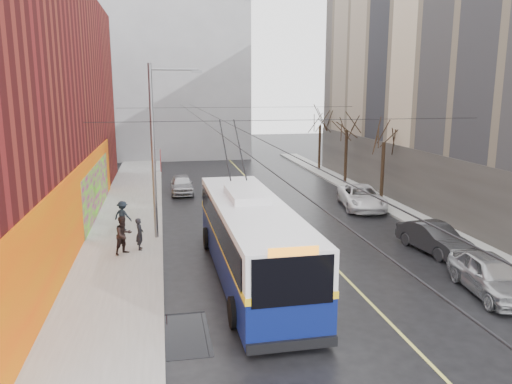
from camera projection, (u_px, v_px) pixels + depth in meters
ground at (336, 312)px, 17.69m from camera, size 140.00×140.00×0.00m
sidewalk_left at (126, 230)px, 27.75m from camera, size 4.00×60.00×0.15m
sidewalk_right at (408, 215)px, 30.86m from camera, size 2.00×60.00×0.15m
lane_line at (283, 214)px, 31.43m from camera, size 0.12×50.00×0.01m
building_far at (158, 78)px, 58.04m from camera, size 20.50×12.10×18.00m
streetlight_pole at (156, 148)px, 25.20m from camera, size 2.65×0.60×9.00m
catenary_wires at (216, 114)px, 30.16m from camera, size 18.00×60.00×0.22m
tree_near at (384, 131)px, 33.71m from camera, size 3.20×3.20×6.40m
tree_mid at (347, 120)px, 40.39m from camera, size 3.20×3.20×6.68m
tree_far at (320, 117)px, 47.15m from camera, size 3.20×3.20×6.57m
puddle at (179, 335)px, 16.04m from camera, size 1.93×3.15×0.01m
pigeons_flying at (228, 90)px, 26.52m from camera, size 4.73×2.94×2.17m
trolleybus at (251, 238)px, 20.56m from camera, size 3.21×13.17×6.21m
parked_car_a at (491, 275)px, 19.09m from camera, size 2.37×4.70×1.53m
parked_car_b at (434, 238)px, 24.06m from camera, size 2.10×4.44×1.41m
parked_car_c at (362, 197)px, 32.94m from camera, size 3.35×5.73×1.50m
following_car at (182, 184)px, 37.60m from camera, size 1.66×4.12×1.40m
pedestrian_a at (140, 234)px, 23.94m from camera, size 0.37×0.57×1.56m
pedestrian_b at (124, 235)px, 23.29m from camera, size 1.12×1.10×1.82m
pedestrian_c at (123, 216)px, 27.29m from camera, size 1.21×1.06×1.62m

